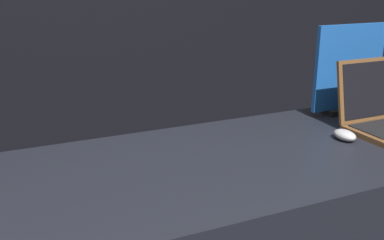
{
  "coord_description": "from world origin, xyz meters",
  "views": [
    {
      "loc": [
        -0.54,
        -0.83,
        1.49
      ],
      "look_at": [
        0.01,
        0.37,
        1.07
      ],
      "focal_mm": 42.0,
      "sensor_mm": 36.0,
      "label": 1
    }
  ],
  "objects": [
    {
      "name": "promo_stand_back",
      "position": [
        0.86,
        0.62,
        1.1
      ],
      "size": [
        0.35,
        0.07,
        0.39
      ],
      "color": "black",
      "rests_on": "display_counter"
    },
    {
      "name": "mouse_back",
      "position": [
        0.61,
        0.34,
        0.94
      ],
      "size": [
        0.06,
        0.1,
        0.04
      ],
      "color": "#B2B2B7",
      "rests_on": "display_counter"
    }
  ]
}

